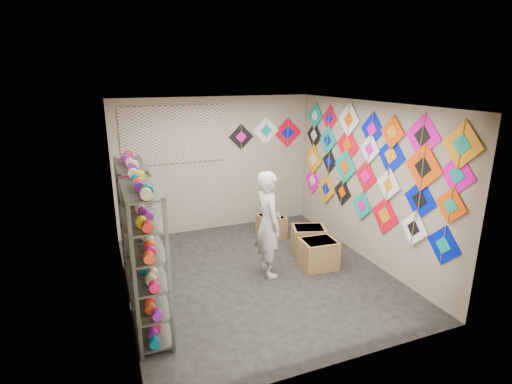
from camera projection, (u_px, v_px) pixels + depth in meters
name	position (u px, v px, depth m)	size (l,w,h in m)	color
ground	(257.00, 274.00, 6.45)	(4.50, 4.50, 0.00)	black
room_walls	(257.00, 176.00, 5.98)	(4.50, 4.50, 4.50)	tan
shelf_rack_front	(146.00, 262.00, 4.79)	(0.40, 1.10, 1.90)	#4C5147
shelf_rack_back	(135.00, 225.00, 5.95)	(0.40, 1.10, 1.90)	#4C5147
string_spools	(140.00, 235.00, 5.34)	(0.12, 2.36, 0.12)	#E4185C
kite_wall_display	(367.00, 165.00, 6.68)	(0.06, 4.22, 2.06)	#0117D2
back_wall_kites	(268.00, 133.00, 8.31)	(1.64, 0.02, 0.68)	black
poster	(174.00, 135.00, 7.58)	(2.00, 0.01, 1.10)	#5F4DA8
shopkeeper	(268.00, 224.00, 6.27)	(0.43, 0.64, 1.71)	beige
carton_a	(318.00, 254.00, 6.65)	(0.57, 0.48, 0.48)	olive
carton_b	(308.00, 239.00, 7.23)	(0.57, 0.47, 0.47)	olive
carton_c	(271.00, 226.00, 7.88)	(0.46, 0.50, 0.44)	olive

